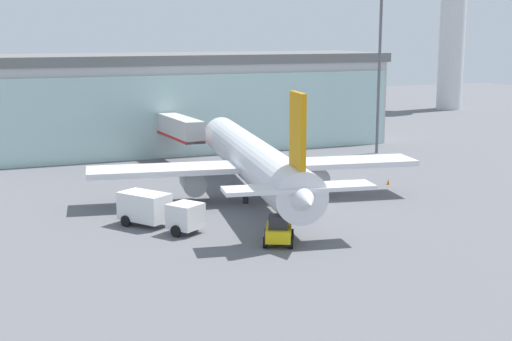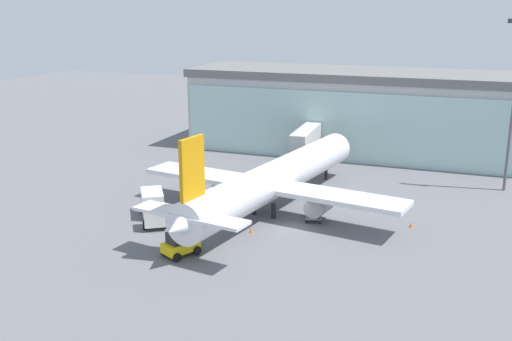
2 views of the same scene
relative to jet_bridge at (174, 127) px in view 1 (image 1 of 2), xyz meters
The scene contains 11 objects.
ground 25.66m from the jet_bridge, 78.09° to the right, with size 240.00×240.00×0.00m, color slate.
terminal_building 12.04m from the jet_bridge, 63.89° to the left, with size 52.52×15.53×12.35m.
jet_bridge is the anchor object (origin of this frame).
control_tower 78.32m from the jet_bridge, 28.80° to the left, with size 9.38×9.38×33.83m.
apron_light_mast 26.91m from the jet_bridge, ahead, with size 3.20×0.40×20.26m.
airplane 20.64m from the jet_bridge, 85.15° to the right, with size 30.35×37.03×10.95m.
catering_truck 29.10m from the jet_bridge, 108.41° to the right, with size 5.87×7.30×2.65m.
baggage_cart 23.06m from the jet_bridge, 72.97° to the right, with size 2.18×3.08×1.50m.
pushback_tug 35.25m from the jet_bridge, 93.46° to the right, with size 3.26×3.67×2.30m.
safety_cone_nose 27.81m from the jet_bridge, 86.18° to the right, with size 0.36×0.36×0.55m, color orange.
safety_cone_wingtip 26.55m from the jet_bridge, 51.11° to the right, with size 0.36×0.36×0.55m, color orange.
Camera 1 is at (-27.62, -55.68, 15.10)m, focal length 50.00 mm.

